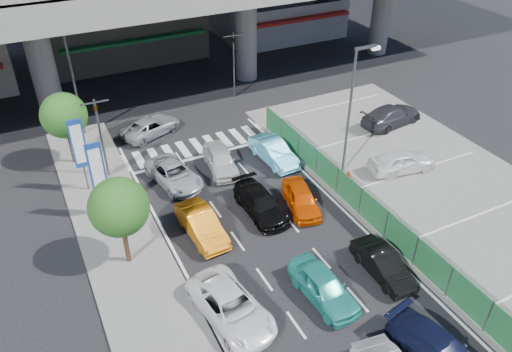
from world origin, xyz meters
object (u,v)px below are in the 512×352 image
sedan_white_mid_left (231,306)px  kei_truck_front_right (274,152)px  crossing_wagon_silver (151,126)px  traffic_light_left (98,119)px  tree_far (64,116)px  signboard_far (79,146)px  parked_sedan_white (402,161)px  tree_near (119,207)px  hatch_black_mid_right (383,264)px  taxi_teal_mid (323,286)px  taxi_orange_right (301,199)px  signboard_near (97,171)px  traffic_light_right (233,49)px  street_lamp_left (74,70)px  sedan_white_front_mid (221,160)px  street_lamp_right (353,102)px  minivan_navy_back (440,351)px  sedan_black_mid (260,203)px  taxi_orange_left (201,225)px  wagon_silver_front_left (174,174)px  parked_sedan_dgrey (392,115)px  traffic_cone (349,174)px

sedan_white_mid_left → kei_truck_front_right: kei_truck_front_right is taller
crossing_wagon_silver → traffic_light_left: bearing=112.5°
traffic_light_left → tree_far: (-1.60, 2.50, -0.55)m
signboard_far → parked_sedan_white: signboard_far is taller
tree_near → kei_truck_front_right: (10.72, 5.04, -2.70)m
tree_far → hatch_black_mid_right: (11.38, -16.66, -2.77)m
taxi_teal_mid → taxi_orange_right: bearing=64.4°
signboard_near → signboard_far: size_ratio=1.00×
traffic_light_left → tree_near: traffic_light_left is taller
traffic_light_right → tree_far: traffic_light_right is taller
signboard_far → parked_sedan_white: (17.83, -6.57, -2.29)m
street_lamp_left → taxi_teal_mid: (6.59, -20.16, -4.08)m
sedan_white_mid_left → crossing_wagon_silver: (1.61, 17.31, -0.06)m
tree_near → parked_sedan_white: (17.23, 0.43, -2.61)m
taxi_orange_right → sedan_white_front_mid: size_ratio=0.93×
signboard_near → sedan_white_front_mid: 8.03m
crossing_wagon_silver → parked_sedan_white: bearing=-155.5°
hatch_black_mid_right → kei_truck_front_right: kei_truck_front_right is taller
street_lamp_right → kei_truck_front_right: size_ratio=1.91×
traffic_light_left → crossing_wagon_silver: size_ratio=1.19×
taxi_orange_right → parked_sedan_white: bearing=17.3°
sedan_white_mid_left → kei_truck_front_right: size_ratio=1.14×
signboard_far → minivan_navy_back: signboard_far is taller
tree_near → sedan_black_mid: (7.55, 0.64, -2.75)m
sedan_white_mid_left → taxi_orange_left: 5.72m
street_lamp_right → sedan_white_front_mid: 8.78m
street_lamp_left → sedan_white_front_mid: (6.62, -8.36, -4.08)m
tree_near → hatch_black_mid_right: size_ratio=1.29×
taxi_orange_right → sedan_white_front_mid: sedan_white_front_mid is taller
taxi_teal_mid → sedan_white_front_mid: size_ratio=1.00×
taxi_orange_right → tree_far: bearing=149.0°
wagon_silver_front_left → crossing_wagon_silver: 6.45m
traffic_light_right → parked_sedan_dgrey: traffic_light_right is taller
traffic_light_left → traffic_cone: bearing=-27.8°
tree_far → minivan_navy_back: (10.29, -21.56, -2.73)m
taxi_orange_right → traffic_cone: 4.23m
taxi_teal_mid → sedan_black_mid: (0.29, 6.79, -0.06)m
kei_truck_front_right → parked_sedan_white: size_ratio=1.00×
street_lamp_left → parked_sedan_white: size_ratio=1.91×
minivan_navy_back → tree_far: bearing=104.5°
parked_sedan_white → crossing_wagon_silver: bearing=56.0°
taxi_teal_mid → parked_sedan_dgrey: size_ratio=0.82×
street_lamp_left → sedan_black_mid: (6.88, -13.36, -4.14)m
taxi_orange_left → crossing_wagon_silver: (0.75, 11.66, -0.07)m
sedan_black_mid → parked_sedan_white: 9.68m
tree_near → taxi_orange_right: (9.77, -0.02, -2.74)m
minivan_navy_back → taxi_teal_mid: 5.39m
wagon_silver_front_left → kei_truck_front_right: (6.52, -0.49, 0.07)m
taxi_teal_mid → taxi_orange_left: (-3.31, 6.46, -0.01)m
tree_near → parked_sedan_white: size_ratio=1.15×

